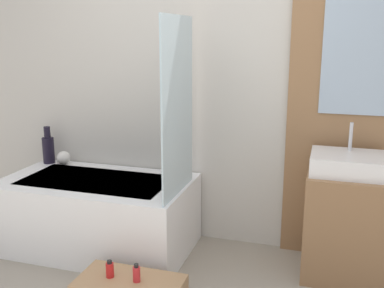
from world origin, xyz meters
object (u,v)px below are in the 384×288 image
object	(u,v)px
bathtub	(98,213)
bottle_soap_secondary	(136,274)
vase_round_light	(64,158)
sink	(349,164)
vase_tall_dark	(48,148)
bottle_soap_primary	(110,270)

from	to	relation	value
bathtub	bottle_soap_secondary	bearing A→B (deg)	-46.53
bathtub	vase_round_light	size ratio (longest dim) A/B	12.52
sink	vase_round_light	size ratio (longest dim) A/B	4.31
sink	vase_tall_dark	world-z (taller)	sink
bathtub	bottle_soap_primary	xyz separation A→B (m)	(0.43, -0.64, -0.06)
bathtub	vase_round_light	distance (m)	0.64
bathtub	vase_tall_dark	xyz separation A→B (m)	(-0.62, 0.30, 0.40)
vase_tall_dark	bottle_soap_secondary	xyz separation A→B (m)	(1.22, -0.94, -0.46)
vase_round_light	bottle_soap_secondary	size ratio (longest dim) A/B	0.99
bathtub	vase_tall_dark	size ratio (longest dim) A/B	4.53
vase_round_light	vase_tall_dark	bearing A→B (deg)	176.88
bathtub	vase_tall_dark	bearing A→B (deg)	154.00
bathtub	sink	xyz separation A→B (m)	(1.80, 0.13, 0.52)
sink	bottle_soap_primary	size ratio (longest dim) A/B	4.44
vase_round_light	bottle_soap_primary	bearing A→B (deg)	-46.18
bathtub	vase_tall_dark	distance (m)	0.79
bathtub	vase_tall_dark	world-z (taller)	vase_tall_dark
vase_round_light	bottle_soap_secondary	xyz separation A→B (m)	(1.07, -0.93, -0.39)
bathtub	bottle_soap_secondary	world-z (taller)	bathtub
bottle_soap_secondary	vase_tall_dark	bearing A→B (deg)	142.42
bathtub	sink	size ratio (longest dim) A/B	2.91
bathtub	bottle_soap_primary	size ratio (longest dim) A/B	12.91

